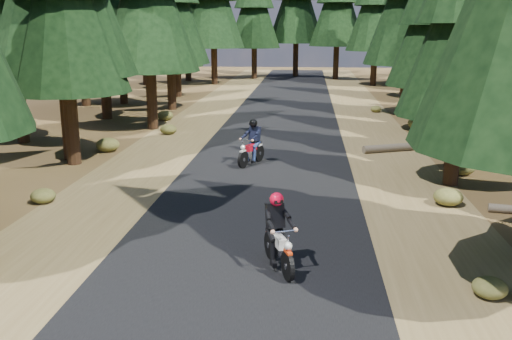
{
  "coord_description": "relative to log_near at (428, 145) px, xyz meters",
  "views": [
    {
      "loc": [
        1.42,
        -13.84,
        4.97
      ],
      "look_at": [
        0.0,
        1.5,
        1.1
      ],
      "focal_mm": 40.0,
      "sensor_mm": 36.0,
      "label": 1
    }
  ],
  "objects": [
    {
      "name": "shoulder_l",
      "position": [
        -11.05,
        -5.12,
        -0.16
      ],
      "size": [
        3.2,
        100.0,
        0.01
      ],
      "primitive_type": "cube",
      "color": "brown",
      "rests_on": "ground"
    },
    {
      "name": "log_near",
      "position": [
        0.0,
        0.0,
        0.0
      ],
      "size": [
        5.65,
        2.6,
        0.32
      ],
      "primitive_type": "cylinder",
      "rotation": [
        0.0,
        1.57,
        0.39
      ],
      "color": "#4C4233",
      "rests_on": "ground"
    },
    {
      "name": "understory_shrubs",
      "position": [
        -5.29,
        -2.66,
        0.11
      ],
      "size": [
        14.71,
        30.3,
        0.68
      ],
      "color": "#474C1E",
      "rests_on": "ground"
    },
    {
      "name": "rider_follow",
      "position": [
        -7.1,
        -3.48,
        0.41
      ],
      "size": [
        1.27,
        1.95,
        1.68
      ],
      "rotation": [
        0.0,
        0.0,
        2.73
      ],
      "color": "#A60B19",
      "rests_on": "road"
    },
    {
      "name": "ground",
      "position": [
        -6.45,
        -10.12,
        -0.16
      ],
      "size": [
        120.0,
        120.0,
        0.0
      ],
      "primitive_type": "plane",
      "color": "#443018",
      "rests_on": "ground"
    },
    {
      "name": "rider_lead",
      "position": [
        -5.59,
        -12.78,
        0.39
      ],
      "size": [
        1.18,
        1.9,
        1.63
      ],
      "rotation": [
        0.0,
        0.0,
        3.51
      ],
      "color": "beige",
      "rests_on": "road"
    },
    {
      "name": "shoulder_r",
      "position": [
        -1.85,
        -5.12,
        -0.16
      ],
      "size": [
        3.2,
        100.0,
        0.01
      ],
      "primitive_type": "cube",
      "color": "brown",
      "rests_on": "ground"
    },
    {
      "name": "road",
      "position": [
        -6.45,
        -5.12,
        -0.15
      ],
      "size": [
        6.0,
        100.0,
        0.01
      ],
      "primitive_type": "cube",
      "color": "black",
      "rests_on": "ground"
    }
  ]
}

